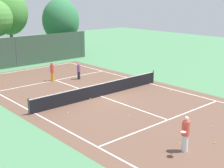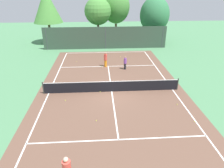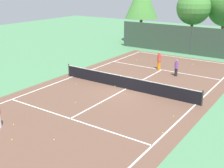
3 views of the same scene
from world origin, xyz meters
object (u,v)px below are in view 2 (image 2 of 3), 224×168
object	(u,v)px
tennis_ball_8	(96,120)
player_2	(105,59)
tennis_ball_4	(120,56)
tennis_ball_10	(59,91)
tennis_ball_1	(61,84)
tennis_ball_11	(195,122)
tennis_ball_5	(101,66)
player_0	(125,63)
tennis_ball_3	(100,92)
tennis_ball_6	(77,61)
tennis_ball_9	(177,104)
tennis_ball_12	(65,100)

from	to	relation	value
tennis_ball_8	player_2	bearing A→B (deg)	84.34
tennis_ball_4	tennis_ball_10	xyz separation A→B (m)	(-6.44, -9.60, 0.00)
tennis_ball_1	tennis_ball_11	world-z (taller)	same
tennis_ball_5	player_0	bearing A→B (deg)	-24.44
tennis_ball_4	tennis_ball_10	size ratio (longest dim) A/B	1.00
player_0	tennis_ball_3	bearing A→B (deg)	-118.00
tennis_ball_8	tennis_ball_10	world-z (taller)	same
tennis_ball_5	tennis_ball_3	bearing A→B (deg)	-91.96
player_0	tennis_ball_5	world-z (taller)	player_0
player_2	tennis_ball_8	xyz separation A→B (m)	(-1.06, -10.71, -0.83)
player_2	tennis_ball_11	bearing A→B (deg)	-63.25
tennis_ball_4	tennis_ball_8	bearing A→B (deg)	-102.42
tennis_ball_8	tennis_ball_11	bearing A→B (deg)	-4.87
player_2	tennis_ball_10	bearing A→B (deg)	-125.89
player_0	tennis_ball_6	bearing A→B (deg)	152.07
tennis_ball_3	tennis_ball_10	world-z (taller)	same
tennis_ball_5	tennis_ball_4	bearing A→B (deg)	52.71
tennis_ball_8	tennis_ball_10	xyz separation A→B (m)	(-3.29, 4.70, 0.00)
tennis_ball_3	tennis_ball_6	distance (m)	8.82
player_0	tennis_ball_1	size ratio (longest dim) A/B	22.51
tennis_ball_4	tennis_ball_9	world-z (taller)	same
tennis_ball_6	tennis_ball_12	size ratio (longest dim) A/B	1.00
player_0	tennis_ball_11	bearing A→B (deg)	-70.95
tennis_ball_3	tennis_ball_11	bearing A→B (deg)	-37.35
tennis_ball_4	tennis_ball_11	xyz separation A→B (m)	(3.60, -14.87, 0.00)
player_0	tennis_ball_1	distance (m)	7.48
tennis_ball_4	tennis_ball_3	bearing A→B (deg)	-105.73
player_0	tennis_ball_4	distance (m)	4.65
tennis_ball_4	tennis_ball_11	size ratio (longest dim) A/B	1.00
player_2	tennis_ball_9	xyz separation A→B (m)	(5.29, -8.96, -0.83)
tennis_ball_11	player_2	bearing A→B (deg)	116.75
tennis_ball_9	tennis_ball_11	bearing A→B (deg)	-80.35
tennis_ball_1	tennis_ball_5	world-z (taller)	same
tennis_ball_4	tennis_ball_9	distance (m)	12.95
tennis_ball_9	tennis_ball_10	xyz separation A→B (m)	(-9.64, 2.95, 0.00)
tennis_ball_6	tennis_ball_9	xyz separation A→B (m)	(8.79, -10.94, 0.00)
player_0	tennis_ball_4	xyz separation A→B (m)	(-0.05, 4.59, -0.73)
tennis_ball_5	tennis_ball_12	bearing A→B (deg)	-111.24
tennis_ball_3	tennis_ball_12	world-z (taller)	same
tennis_ball_6	tennis_ball_9	distance (m)	14.03
tennis_ball_3	tennis_ball_11	size ratio (longest dim) A/B	1.00
player_0	tennis_ball_10	world-z (taller)	player_0
player_0	tennis_ball_9	size ratio (longest dim) A/B	22.51
tennis_ball_1	tennis_ball_4	world-z (taller)	same
player_2	tennis_ball_4	size ratio (longest dim) A/B	25.67
player_2	tennis_ball_4	distance (m)	4.23
player_0	tennis_ball_10	xyz separation A→B (m)	(-6.49, -5.00, -0.73)
tennis_ball_1	tennis_ball_12	world-z (taller)	same
tennis_ball_3	tennis_ball_11	distance (m)	8.07
player_0	tennis_ball_6	xyz separation A→B (m)	(-5.64, 2.99, -0.73)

